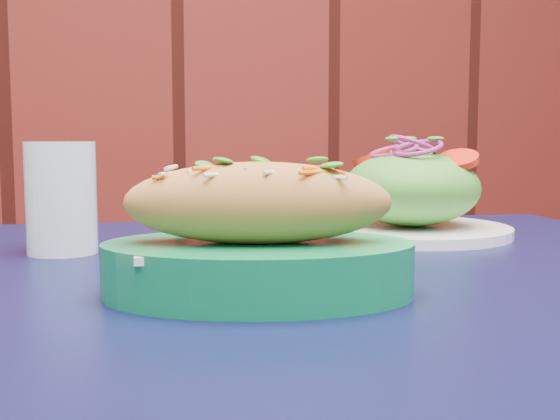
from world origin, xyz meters
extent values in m
cube|color=black|center=(-0.36, 1.84, 0.73)|extent=(0.86, 0.86, 0.03)
cube|color=white|center=(-0.46, 1.76, 0.79)|extent=(0.19, 0.12, 0.01)
ellipsoid|color=#BD773C|center=(-0.46, 1.76, 0.82)|extent=(0.21, 0.12, 0.06)
cylinder|color=white|center=(-0.21, 2.04, 0.76)|extent=(0.24, 0.24, 0.01)
ellipsoid|color=#4C992D|center=(-0.21, 2.04, 0.81)|extent=(0.17, 0.17, 0.09)
cylinder|color=red|center=(-0.17, 2.00, 0.85)|extent=(0.05, 0.05, 0.01)
cylinder|color=red|center=(-0.25, 2.07, 0.85)|extent=(0.05, 0.05, 0.01)
cylinder|color=red|center=(-0.21, 2.09, 0.85)|extent=(0.05, 0.05, 0.01)
torus|color=#992177|center=(-0.21, 2.04, 0.86)|extent=(0.06, 0.06, 0.01)
torus|color=#992177|center=(-0.21, 2.04, 0.86)|extent=(0.06, 0.06, 0.01)
torus|color=#992177|center=(-0.21, 2.04, 0.87)|extent=(0.06, 0.06, 0.01)
cylinder|color=silver|center=(-0.62, 2.00, 0.81)|extent=(0.07, 0.07, 0.12)
camera|label=1|loc=(-0.58, 1.25, 0.87)|focal=45.00mm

